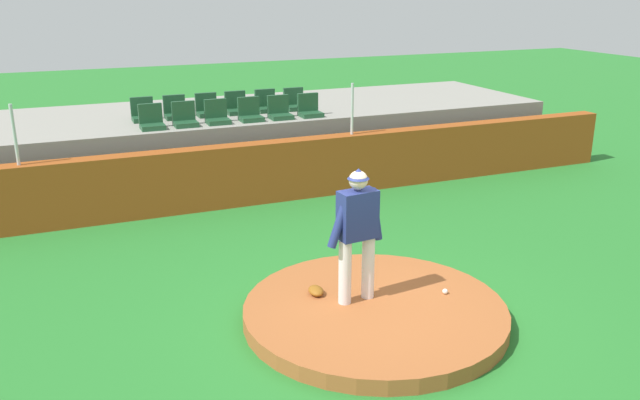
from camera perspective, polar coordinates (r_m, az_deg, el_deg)
ground_plane at (r=8.99m, az=4.72°, el=-10.22°), size 60.00×60.00×0.00m
pitchers_mound at (r=8.94m, az=4.74°, el=-9.63°), size 3.50×3.50×0.21m
pitcher at (r=8.61m, az=3.25°, el=-2.22°), size 0.83×0.32×1.83m
baseball at (r=9.32m, az=10.73°, el=-7.74°), size 0.07×0.07×0.07m
fielding_glove at (r=9.14m, az=-0.35°, el=-7.82°), size 0.23×0.32×0.11m
brick_barrier at (r=13.43m, az=-5.78°, el=2.30°), size 17.47×0.40×1.24m
fence_post_left at (r=12.64m, az=-24.83°, el=5.11°), size 0.06×0.06×1.08m
fence_post_right at (r=13.94m, az=2.79°, el=7.84°), size 0.06×0.06×1.08m
bleacher_platform at (r=16.02m, az=-8.76°, el=5.14°), size 15.83×4.01×1.43m
stadium_chair_0 at (r=14.06m, az=-14.31°, el=6.61°), size 0.48×0.44×0.50m
stadium_chair_1 at (r=14.19m, az=-11.57°, el=6.91°), size 0.48×0.44×0.50m
stadium_chair_2 at (r=14.35m, az=-8.86°, el=7.18°), size 0.48×0.44×0.50m
stadium_chair_3 at (r=14.54m, az=-6.04°, el=7.44°), size 0.48×0.44×0.50m
stadium_chair_4 at (r=14.72m, az=-3.50°, el=7.64°), size 0.48×0.44×0.50m
stadium_chair_5 at (r=14.95m, az=-0.92°, el=7.83°), size 0.48×0.44×0.50m
stadium_chair_6 at (r=14.94m, az=-15.00°, el=7.21°), size 0.48×0.44×0.50m
stadium_chair_7 at (r=15.06m, az=-12.35°, el=7.49°), size 0.48×0.44×0.50m
stadium_chair_8 at (r=15.21m, az=-9.69°, el=7.75°), size 0.48×0.44×0.50m
stadium_chair_9 at (r=15.39m, az=-7.21°, el=7.99°), size 0.48×0.44×0.50m
stadium_chair_10 at (r=15.59m, az=-4.65°, el=8.20°), size 0.48×0.44×0.50m
stadium_chair_11 at (r=15.78m, az=-2.18°, el=8.37°), size 0.48×0.44×0.50m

